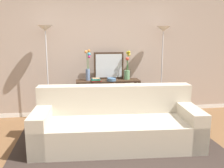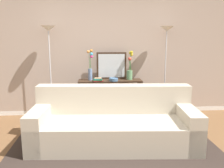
# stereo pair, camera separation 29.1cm
# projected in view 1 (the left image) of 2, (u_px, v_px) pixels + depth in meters

# --- Properties ---
(back_wall) EXTENTS (12.00, 0.15, 2.60)m
(back_wall) POSITION_uv_depth(u_px,v_px,m) (97.00, 54.00, 5.12)
(back_wall) COLOR white
(back_wall) RESTS_ON ground
(area_rug) EXTENTS (3.12, 2.10, 0.01)m
(area_rug) POSITION_uv_depth(u_px,v_px,m) (118.00, 147.00, 3.67)
(area_rug) COLOR #332823
(area_rug) RESTS_ON ground
(couch) EXTENTS (2.55, 1.14, 0.88)m
(couch) POSITION_uv_depth(u_px,v_px,m) (117.00, 124.00, 3.77)
(couch) COLOR #BCB29E
(couch) RESTS_ON ground
(console_table) EXTENTS (1.28, 0.34, 0.79)m
(console_table) POSITION_uv_depth(u_px,v_px,m) (108.00, 92.00, 4.94)
(console_table) COLOR #382619
(console_table) RESTS_ON ground
(floor_lamp_left) EXTENTS (0.28, 0.28, 1.86)m
(floor_lamp_left) POSITION_uv_depth(u_px,v_px,m) (46.00, 47.00, 4.57)
(floor_lamp_left) COLOR silver
(floor_lamp_left) RESTS_ON ground
(floor_lamp_right) EXTENTS (0.28, 0.28, 1.86)m
(floor_lamp_right) POSITION_uv_depth(u_px,v_px,m) (163.00, 46.00, 4.92)
(floor_lamp_right) COLOR silver
(floor_lamp_right) RESTS_ON ground
(wall_mirror) EXTENTS (0.61, 0.02, 0.55)m
(wall_mirror) POSITION_uv_depth(u_px,v_px,m) (109.00, 66.00, 4.98)
(wall_mirror) COLOR #382619
(wall_mirror) RESTS_ON console_table
(vase_tall_flowers) EXTENTS (0.12, 0.09, 0.62)m
(vase_tall_flowers) POSITION_uv_depth(u_px,v_px,m) (88.00, 68.00, 4.81)
(vase_tall_flowers) COLOR #6B84AD
(vase_tall_flowers) RESTS_ON console_table
(vase_short_flowers) EXTENTS (0.13, 0.14, 0.59)m
(vase_short_flowers) POSITION_uv_depth(u_px,v_px,m) (127.00, 68.00, 4.94)
(vase_short_flowers) COLOR #669E6B
(vase_short_flowers) RESTS_ON console_table
(fruit_bowl) EXTENTS (0.18, 0.18, 0.06)m
(fruit_bowl) POSITION_uv_depth(u_px,v_px,m) (111.00, 79.00, 4.80)
(fruit_bowl) COLOR #4C7093
(fruit_bowl) RESTS_ON console_table
(book_stack) EXTENTS (0.21, 0.17, 0.06)m
(book_stack) POSITION_uv_depth(u_px,v_px,m) (96.00, 80.00, 4.76)
(book_stack) COLOR maroon
(book_stack) RESTS_ON console_table
(book_row_under_console) EXTENTS (0.31, 0.17, 0.13)m
(book_row_under_console) POSITION_uv_depth(u_px,v_px,m) (91.00, 115.00, 4.98)
(book_row_under_console) COLOR slate
(book_row_under_console) RESTS_ON ground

